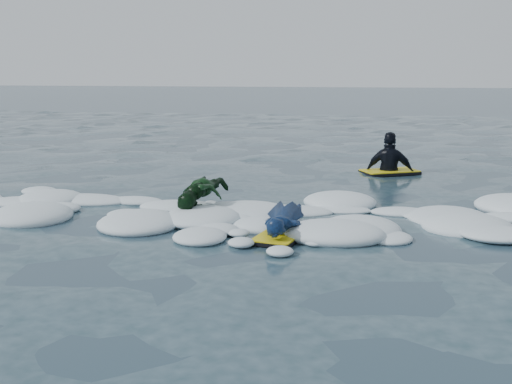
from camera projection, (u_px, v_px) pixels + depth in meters
ground at (180, 235)px, 8.33m from camera, size 120.00×120.00×0.00m
foam_band at (200, 216)px, 9.33m from camera, size 12.00×3.10×0.30m
prone_woman_unit at (283, 221)px, 8.29m from camera, size 0.71×1.47×0.36m
prone_child_unit at (203, 196)px, 9.47m from camera, size 0.79×1.38×0.52m
waiting_rider_unit at (389, 174)px, 12.96m from camera, size 1.30×1.07×1.71m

